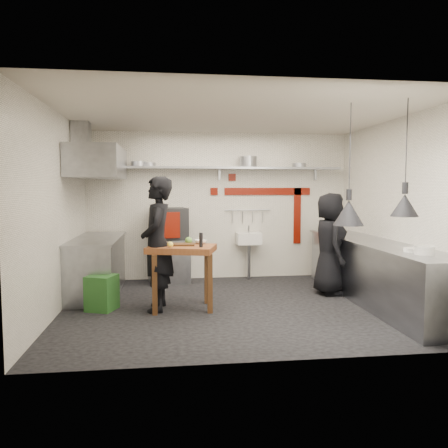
{
  "coord_description": "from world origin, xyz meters",
  "views": [
    {
      "loc": [
        -0.96,
        -6.26,
        1.73
      ],
      "look_at": [
        -0.13,
        0.3,
        1.2
      ],
      "focal_mm": 35.0,
      "sensor_mm": 36.0,
      "label": 1
    }
  ],
  "objects": [
    {
      "name": "back_shelf",
      "position": [
        0.0,
        1.92,
        2.12
      ],
      "size": [
        4.6,
        0.34,
        0.04
      ],
      "primitive_type": "cube",
      "color": "gray",
      "rests_on": "wall_back"
    },
    {
      "name": "shelf_bracket_mid",
      "position": [
        0.0,
        2.07,
        2.02
      ],
      "size": [
        0.04,
        0.06,
        0.24
      ],
      "primitive_type": "cube",
      "color": "gray",
      "rests_on": "wall_back"
    },
    {
      "name": "hand_sink",
      "position": [
        0.55,
        1.92,
        0.78
      ],
      "size": [
        0.46,
        0.34,
        0.22
      ],
      "primitive_type": "cube",
      "color": "white",
      "rests_on": "wall_back"
    },
    {
      "name": "chef_right",
      "position": [
        1.65,
        0.57,
        0.83
      ],
      "size": [
        0.6,
        0.86,
        1.66
      ],
      "primitive_type": "imported",
      "rotation": [
        0.0,
        0.0,
        1.48
      ],
      "color": "black",
      "rests_on": "floor"
    },
    {
      "name": "sink_tap",
      "position": [
        0.55,
        1.92,
        0.96
      ],
      "size": [
        0.03,
        0.03,
        0.14
      ],
      "primitive_type": "cylinder",
      "color": "gray",
      "rests_on": "hand_sink"
    },
    {
      "name": "heat_lamp_near",
      "position": [
        1.3,
        -0.98,
        2.03
      ],
      "size": [
        0.48,
        0.48,
        1.53
      ],
      "primitive_type": null,
      "rotation": [
        0.0,
        0.0,
        0.32
      ],
      "color": "black",
      "rests_on": "ceiling"
    },
    {
      "name": "shelf_bracket_right",
      "position": [
        1.9,
        2.07,
        2.02
      ],
      "size": [
        0.04,
        0.06,
        0.24
      ],
      "primitive_type": "cube",
      "color": "gray",
      "rests_on": "wall_back"
    },
    {
      "name": "extractor_hood",
      "position": [
        -2.1,
        1.05,
        2.15
      ],
      "size": [
        0.78,
        1.6,
        0.5
      ],
      "primitive_type": "cube",
      "color": "gray",
      "rests_on": "ceiling"
    },
    {
      "name": "lemon_b",
      "position": [
        -0.94,
        -0.2,
        0.96
      ],
      "size": [
        0.08,
        0.08,
        0.07
      ],
      "primitive_type": "sphere",
      "rotation": [
        0.0,
        0.0,
        0.03
      ],
      "color": "#FADF47",
      "rests_on": "prep_table"
    },
    {
      "name": "heat_lamp_far",
      "position": [
        1.85,
        -1.34,
        2.1
      ],
      "size": [
        0.34,
        0.34,
        1.4
      ],
      "primitive_type": null,
      "rotation": [
        0.0,
        0.0,
        -0.05
      ],
      "color": "black",
      "rests_on": "ceiling"
    },
    {
      "name": "utensil_rail",
      "position": [
        0.55,
        2.06,
        1.32
      ],
      "size": [
        0.9,
        0.02,
        0.02
      ],
      "primitive_type": "cylinder",
      "rotation": [
        0.0,
        1.57,
        0.0
      ],
      "color": "gray",
      "rests_on": "wall_back"
    },
    {
      "name": "pan_right",
      "position": [
        1.53,
        1.92,
        2.18
      ],
      "size": [
        0.32,
        0.32,
        0.08
      ],
      "primitive_type": "cylinder",
      "rotation": [
        0.0,
        0.0,
        -0.25
      ],
      "color": "gray",
      "rests_on": "back_shelf"
    },
    {
      "name": "green_bin",
      "position": [
        -1.93,
        0.04,
        0.25
      ],
      "size": [
        0.48,
        0.48,
        0.5
      ],
      "primitive_type": "cube",
      "rotation": [
        0.0,
        0.0,
        -0.37
      ],
      "color": "#245920",
      "rests_on": "floor"
    },
    {
      "name": "red_tile_a",
      "position": [
        0.25,
        2.08,
        1.95
      ],
      "size": [
        0.14,
        0.02,
        0.14
      ],
      "primitive_type": "cube",
      "color": "#660F04",
      "rests_on": "wall_back"
    },
    {
      "name": "bowl",
      "position": [
        -0.5,
        0.15,
        0.95
      ],
      "size": [
        0.23,
        0.23,
        0.06
      ],
      "primitive_type": "imported",
      "rotation": [
        0.0,
        0.0,
        -0.32
      ],
      "color": "white",
      "rests_on": "prep_table"
    },
    {
      "name": "wall_left",
      "position": [
        -2.5,
        0.0,
        1.4
      ],
      "size": [
        0.04,
        4.2,
        2.8
      ],
      "primitive_type": "cube",
      "color": "white",
      "rests_on": "floor"
    },
    {
      "name": "counter_left_top",
      "position": [
        -2.15,
        1.05,
        0.92
      ],
      "size": [
        0.76,
        2.0,
        0.03
      ],
      "primitive_type": "cube",
      "color": "gray",
      "rests_on": "counter_left"
    },
    {
      "name": "stock_pot",
      "position": [
        0.54,
        1.92,
        2.24
      ],
      "size": [
        0.44,
        0.44,
        0.2
      ],
      "primitive_type": "cylinder",
      "rotation": [
        0.0,
        0.0,
        -0.41
      ],
      "color": "gray",
      "rests_on": "back_shelf"
    },
    {
      "name": "chef_left",
      "position": [
        -1.13,
        -0.05,
        0.95
      ],
      "size": [
        0.49,
        0.71,
        1.91
      ],
      "primitive_type": "imported",
      "rotation": [
        0.0,
        0.0,
        -1.62
      ],
      "color": "black",
      "rests_on": "floor"
    },
    {
      "name": "wall_back",
      "position": [
        0.0,
        2.1,
        1.4
      ],
      "size": [
        5.0,
        0.04,
        2.8
      ],
      "primitive_type": "cube",
      "color": "white",
      "rests_on": "floor"
    },
    {
      "name": "pan_far_left",
      "position": [
        -1.51,
        1.92,
        2.19
      ],
      "size": [
        0.33,
        0.33,
        0.09
      ],
      "primitive_type": "cylinder",
      "rotation": [
        0.0,
        0.0,
        -0.32
      ],
      "color": "gray",
      "rests_on": "back_shelf"
    },
    {
      "name": "veg_ball",
      "position": [
        -0.68,
        0.12,
        0.97
      ],
      "size": [
        0.14,
        0.14,
        0.11
      ],
      "primitive_type": "sphere",
      "rotation": [
        0.0,
        0.0,
        -0.39
      ],
      "color": "#5B9037",
      "rests_on": "prep_table"
    },
    {
      "name": "red_tile_b",
      "position": [
        -0.1,
        2.08,
        1.68
      ],
      "size": [
        0.14,
        0.02,
        0.14
      ],
      "primitive_type": "cube",
      "color": "#660F04",
      "rests_on": "wall_back"
    },
    {
      "name": "ceiling",
      "position": [
        0.0,
        0.0,
        2.8
      ],
      "size": [
        5.0,
        5.0,
        0.0
      ],
      "primitive_type": "plane",
      "color": "beige",
      "rests_on": "floor"
    },
    {
      "name": "oven_stand",
      "position": [
        -0.97,
        1.79,
        0.4
      ],
      "size": [
        0.79,
        0.74,
        0.8
      ],
      "primitive_type": "cube",
      "rotation": [
        0.0,
        0.0,
        0.22
      ],
      "color": "gray",
      "rests_on": "floor"
    },
    {
      "name": "counter_right",
      "position": [
        2.15,
        0.0,
        0.45
      ],
      "size": [
        0.7,
        3.8,
        0.9
      ],
      "primitive_type": "cube",
      "color": "gray",
      "rests_on": "floor"
    },
    {
      "name": "cutting_board",
      "position": [
        -0.77,
        -0.01,
        0.93
      ],
      "size": [
        0.36,
        0.27,
        0.02
      ],
      "primitive_type": "cube",
      "rotation": [
        0.0,
        0.0,
        -0.09
      ],
      "color": "#4D2D16",
      "rests_on": "prep_table"
    },
    {
      "name": "red_band_vert",
      "position": [
        1.55,
        2.08,
        1.2
      ],
      "size": [
        0.14,
        0.02,
        1.1
      ],
      "primitive_type": "cube",
      "color": "#660F04",
      "rests_on": "wall_back"
    },
    {
      "name": "wall_right",
      "position": [
        2.5,
        0.0,
        1.4
      ],
      "size": [
        0.04,
        4.2,
        2.8
      ],
      "primitive_type": "cube",
      "color": "white",
      "rests_on": "floor"
    },
    {
      "name": "sink_drain",
      "position": [
        0.55,
        1.88,
        0.34
      ],
      "size": [
        0.06,
        0.06,
        0.66
      ],
      "primitive_type": "cylinder",
      "color": "gray",
      "rests_on": "floor"
    },
    {
      "name": "counter_right_top",
      "position": [
        2.15,
        0.0,
        0.92
      ],
      "size": [
        0.76,
        3.9,
        0.03
      ],
      "primitive_type": "cube",
      "color": "gray",
      "rests_on": "counter_right"
    },
    {
      "name": "plate_stack",
      "position": [
        2.12,
        -1.35,
        0.99
      ],
      "size": [
        0.29,
        0.29,
        0.11
      ],
      "primitive_type": "cylinder",
      "rotation": [
        0.0,
        0.0,
        -0.3
      ],
      "color": "white",
      "rests_on": "counter_right_top"
    },
    {
      "name": "oven_glass",
      "position": [
        -1.02,
        1.46,
        1.09
      ],
      "size": [
        0.32,
        0.08,
        0.34
      ],
      "primitive_type": "cube",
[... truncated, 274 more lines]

